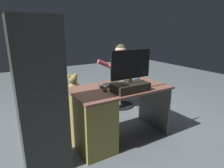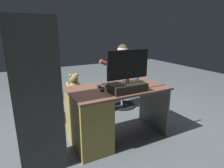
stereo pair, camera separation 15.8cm
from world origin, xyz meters
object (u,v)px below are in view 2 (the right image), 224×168
(monitor, at_px, (128,80))
(keyboard, at_px, (117,83))
(tv_remote, at_px, (102,89))
(computer_mouse, at_px, (99,86))
(visitor_chair, at_px, (122,93))
(office_chair_teddy, at_px, (75,103))
(desk, at_px, (96,116))
(person, at_px, (119,71))
(teddy_bear, at_px, (74,84))
(cup, at_px, (137,78))

(monitor, xyz_separation_m, keyboard, (-0.05, -0.33, -0.13))
(monitor, bearing_deg, keyboard, -98.40)
(monitor, bearing_deg, tv_remote, -37.05)
(computer_mouse, xyz_separation_m, visitor_chair, (-0.84, -0.82, -0.47))
(keyboard, relative_size, office_chair_teddy, 0.81)
(desk, bearing_deg, office_chair_teddy, -90.46)
(visitor_chair, bearing_deg, computer_mouse, 44.31)
(monitor, xyz_separation_m, computer_mouse, (0.24, -0.30, -0.12))
(monitor, relative_size, person, 0.46)
(person, bearing_deg, teddy_bear, 2.26)
(monitor, relative_size, keyboard, 1.27)
(teddy_bear, bearing_deg, monitor, 107.13)
(cup, height_order, person, person)
(teddy_bear, xyz_separation_m, person, (-0.85, -0.03, 0.11))
(keyboard, relative_size, person, 0.36)
(computer_mouse, relative_size, office_chair_teddy, 0.19)
(keyboard, distance_m, office_chair_teddy, 0.96)
(monitor, height_order, computer_mouse, monitor)
(office_chair_teddy, bearing_deg, tv_remote, 95.83)
(tv_remote, bearing_deg, desk, 23.63)
(visitor_chair, bearing_deg, desk, 44.61)
(keyboard, xyz_separation_m, teddy_bear, (0.38, -0.75, -0.15))
(cup, relative_size, visitor_chair, 0.19)
(desk, bearing_deg, keyboard, -160.13)
(tv_remote, bearing_deg, visitor_chair, -105.02)
(tv_remote, distance_m, office_chair_teddy, 1.01)
(keyboard, xyz_separation_m, computer_mouse, (0.28, 0.03, 0.01))
(desk, xyz_separation_m, cup, (-0.69, -0.13, 0.38))
(keyboard, bearing_deg, computer_mouse, 5.83)
(computer_mouse, relative_size, teddy_bear, 0.30)
(computer_mouse, distance_m, person, 1.11)
(tv_remote, height_order, office_chair_teddy, tv_remote)
(cup, bearing_deg, tv_remote, 12.54)
(office_chair_teddy, relative_size, teddy_bear, 1.60)
(tv_remote, xyz_separation_m, person, (-0.76, -0.93, -0.03))
(office_chair_teddy, bearing_deg, cup, 132.23)
(computer_mouse, xyz_separation_m, cup, (-0.59, -0.01, 0.03))
(desk, bearing_deg, cup, -169.65)
(tv_remote, xyz_separation_m, teddy_bear, (0.09, -0.90, -0.15))
(tv_remote, relative_size, office_chair_teddy, 0.29)
(computer_mouse, relative_size, tv_remote, 0.64)
(visitor_chair, bearing_deg, tv_remote, 47.92)
(computer_mouse, relative_size, cup, 1.01)
(monitor, bearing_deg, visitor_chair, -118.30)
(computer_mouse, bearing_deg, visitor_chair, -135.69)
(cup, bearing_deg, keyboard, -2.67)
(monitor, height_order, person, monitor)
(keyboard, relative_size, computer_mouse, 4.38)
(desk, xyz_separation_m, tv_remote, (-0.10, 0.01, 0.34))
(desk, distance_m, visitor_chair, 1.33)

